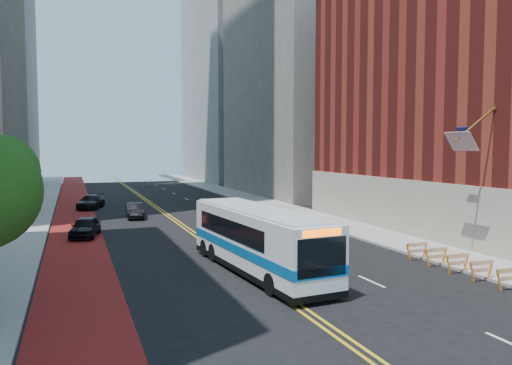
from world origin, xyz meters
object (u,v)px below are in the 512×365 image
object	(u,v)px
car_a	(85,227)
car_c	(91,202)
transit_bus	(257,239)
car_b	(135,211)

from	to	relation	value
car_a	car_c	distance (m)	17.03
transit_bus	car_b	distance (m)	22.13
car_b	car_c	world-z (taller)	car_c
car_a	car_c	bearing A→B (deg)	99.41
car_c	car_a	bearing A→B (deg)	-75.82
car_b	transit_bus	bearing A→B (deg)	-78.29
car_b	car_c	xyz separation A→B (m)	(-3.41, 8.65, 0.04)
transit_bus	car_a	bearing A→B (deg)	115.45
transit_bus	car_a	xyz separation A→B (m)	(-7.86, 13.47, -0.98)
transit_bus	car_c	world-z (taller)	transit_bus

